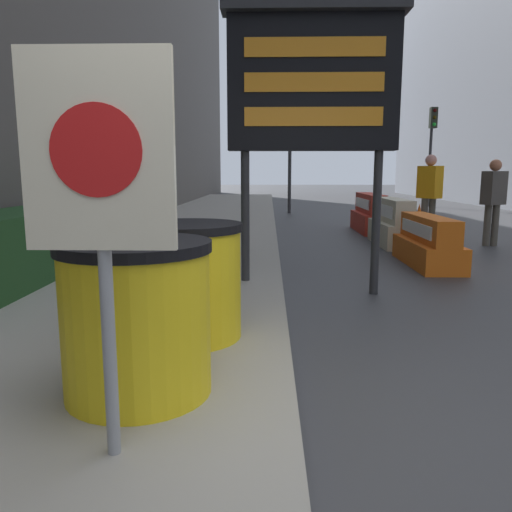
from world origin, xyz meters
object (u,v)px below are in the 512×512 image
pedestrian_passerby (429,189)px  jersey_barrier_red_striped (370,215)px  traffic_cone_mid (380,220)px  jersey_barrier_orange_far (428,244)px  traffic_light_far_side (432,136)px  barrel_drum_foreground (137,318)px  message_board (313,84)px  barrel_drum_middle (187,280)px  warning_sign (100,181)px  traffic_cone_near (419,222)px  jersey_barrier_cream (393,225)px  traffic_light_near_curb (290,137)px  pedestrian_worker (493,195)px

pedestrian_passerby → jersey_barrier_red_striped: bearing=5.0°
traffic_cone_mid → pedestrian_passerby: (0.82, -0.96, 0.76)m
jersey_barrier_orange_far → traffic_light_far_side: size_ratio=0.46×
barrel_drum_foreground → pedestrian_passerby: pedestrian_passerby is taller
traffic_cone_mid → pedestrian_passerby: 1.47m
jersey_barrier_red_striped → traffic_light_far_side: size_ratio=0.50×
pedestrian_passerby → traffic_cone_mid: bearing=5.6°
message_board → traffic_cone_mid: 6.85m
barrel_drum_middle → message_board: message_board is taller
warning_sign → traffic_cone_near: size_ratio=2.31×
warning_sign → jersey_barrier_cream: size_ratio=0.96×
barrel_drum_foreground → pedestrian_passerby: (4.24, 8.28, 0.47)m
pedestrian_passerby → warning_sign: bearing=119.9°
jersey_barrier_orange_far → warning_sign: bearing=-119.3°
traffic_cone_near → pedestrian_passerby: bearing=20.7°
jersey_barrier_red_striped → traffic_light_near_curb: (-1.73, 5.68, 2.26)m
traffic_cone_near → pedestrian_passerby: size_ratio=0.42×
barrel_drum_middle → jersey_barrier_cream: barrel_drum_middle is taller
jersey_barrier_cream → traffic_cone_near: size_ratio=2.39×
jersey_barrier_red_striped → pedestrian_worker: (1.90, -2.37, 0.58)m
jersey_barrier_cream → traffic_light_far_side: traffic_light_far_side is taller
jersey_barrier_orange_far → traffic_light_near_curb: (-1.73, 10.19, 2.33)m
traffic_cone_near → pedestrian_worker: bearing=-44.2°
barrel_drum_middle → traffic_light_near_curb: (1.37, 14.16, 2.07)m
jersey_barrier_orange_far → traffic_light_near_curb: size_ratio=0.51×
jersey_barrier_cream → pedestrian_worker: (1.90, -0.09, 0.59)m
jersey_barrier_red_striped → warning_sign: bearing=-107.3°
jersey_barrier_cream → jersey_barrier_red_striped: (0.00, 2.28, 0.00)m
message_board → warning_sign: bearing=-107.6°
jersey_barrier_red_striped → pedestrian_passerby: pedestrian_passerby is taller
traffic_cone_near → traffic_cone_mid: traffic_cone_near is taller
message_board → jersey_barrier_cream: size_ratio=1.76×
barrel_drum_middle → jersey_barrier_cream: size_ratio=0.49×
jersey_barrier_red_striped → traffic_light_far_side: traffic_light_far_side is taller
barrel_drum_middle → pedestrian_worker: size_ratio=0.53×
traffic_light_far_side → jersey_barrier_orange_far: bearing=-107.4°
jersey_barrier_orange_far → traffic_cone_mid: jersey_barrier_orange_far is taller
pedestrian_worker → traffic_cone_near: bearing=107.6°
barrel_drum_middle → traffic_cone_mid: barrel_drum_middle is taller
jersey_barrier_cream → pedestrian_worker: pedestrian_worker is taller
barrel_drum_middle → warning_sign: bearing=-92.4°
pedestrian_worker → message_board: bearing=-162.0°
jersey_barrier_orange_far → traffic_light_far_side: (4.35, 13.85, 2.63)m
traffic_cone_mid → traffic_light_near_curb: bearing=108.0°
traffic_cone_near → pedestrian_passerby: pedestrian_passerby is taller
barrel_drum_middle → pedestrian_passerby: 8.37m
barrel_drum_middle → jersey_barrier_red_striped: (3.10, 8.49, -0.19)m
barrel_drum_middle → traffic_light_far_side: 19.46m
message_board → traffic_light_near_curb: size_ratio=0.88×
jersey_barrier_orange_far → traffic_cone_mid: bearing=87.3°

